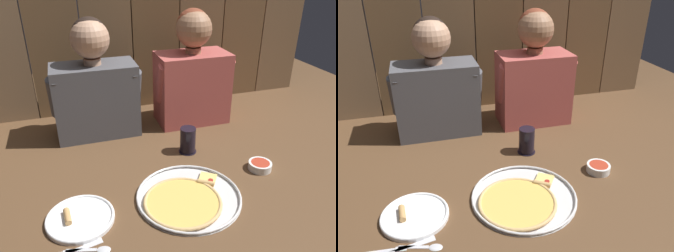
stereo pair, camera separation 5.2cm
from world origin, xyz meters
TOP-DOWN VIEW (x-y plane):
  - ground_plane at (0.00, 0.00)m, footprint 3.20×3.20m
  - pizza_tray at (-0.01, -0.17)m, footprint 0.40×0.40m
  - dinner_plate at (-0.40, -0.15)m, footprint 0.24×0.24m
  - drinking_glass at (0.11, 0.16)m, footprint 0.08×0.08m
  - dipping_bowl at (0.36, -0.07)m, footprint 0.10×0.10m
  - table_knife at (-0.41, -0.28)m, footprint 0.16×0.05m
  - table_spoon at (-0.36, -0.30)m, footprint 0.14×0.06m
  - diner_left at (-0.25, 0.47)m, footprint 0.43×0.21m
  - diner_right at (0.25, 0.47)m, footprint 0.41×0.22m
  - wooden_backdrop_wall at (-0.00, 0.76)m, footprint 2.19×0.03m

SIDE VIEW (x-z plane):
  - ground_plane at x=0.00m, z-range 0.00..0.00m
  - table_knife at x=-0.41m, z-range 0.00..0.00m
  - table_spoon at x=-0.36m, z-range 0.00..0.01m
  - dinner_plate at x=-0.40m, z-range -0.01..0.03m
  - pizza_tray at x=-0.01m, z-range 0.00..0.02m
  - dipping_bowl at x=0.36m, z-range 0.00..0.03m
  - drinking_glass at x=0.11m, z-range 0.00..0.12m
  - diner_left at x=-0.25m, z-range -0.03..0.54m
  - diner_right at x=0.25m, z-range -0.03..0.56m
  - wooden_backdrop_wall at x=0.00m, z-range 0.00..1.11m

